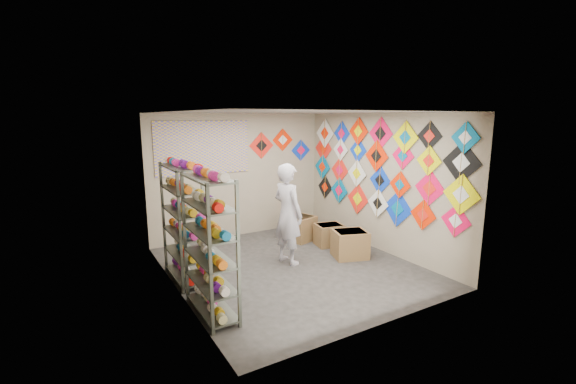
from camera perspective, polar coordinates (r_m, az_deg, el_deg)
ground at (r=6.99m, az=0.56°, el=-11.01°), size 4.50×4.50×0.00m
room_walls at (r=6.55m, az=0.58°, el=2.44°), size 4.50×4.50×4.50m
shelf_rack_front at (r=5.23m, az=-11.52°, el=-7.88°), size 0.40×1.10×1.90m
shelf_rack_back at (r=6.42m, az=-15.36°, el=-4.48°), size 0.40×1.10×1.90m
string_spools at (r=5.79m, az=-13.68°, el=-5.11°), size 0.12×2.36×0.12m
kite_wall_display at (r=7.76m, az=13.16°, el=3.44°), size 0.05×4.37×2.05m
back_wall_kites at (r=8.95m, az=-1.22°, el=6.94°), size 1.61×0.02×0.78m
poster at (r=8.21m, az=-12.44°, el=6.42°), size 2.00×0.01×1.10m
shopkeeper at (r=6.91m, az=-0.03°, el=-3.27°), size 0.83×0.69×1.83m
carton_a at (r=7.46m, az=9.17°, el=-7.61°), size 0.75×0.68×0.51m
carton_b at (r=8.08m, az=6.11°, el=-6.32°), size 0.62×0.54×0.44m
carton_c at (r=8.38m, az=1.64°, el=-5.33°), size 0.70×0.73×0.53m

